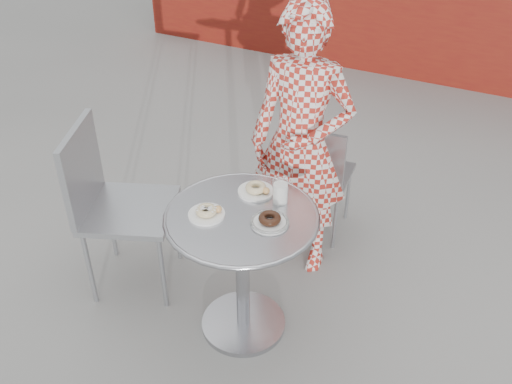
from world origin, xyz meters
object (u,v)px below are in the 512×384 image
at_px(plate_near, 207,212).
at_px(chair_left, 131,238).
at_px(plate_far, 256,190).
at_px(chair_far, 317,197).
at_px(seated_person, 301,145).
at_px(milk_cup, 280,192).
at_px(bistro_table, 242,245).
at_px(plate_checker, 270,221).

bearing_deg(plate_near, chair_left, 169.00).
xyz_separation_m(chair_left, plate_near, (0.58, -0.11, 0.45)).
bearing_deg(chair_left, plate_far, -99.70).
height_order(chair_far, seated_person, seated_person).
bearing_deg(milk_cup, chair_far, 96.52).
distance_m(bistro_table, seated_person, 0.68).
xyz_separation_m(seated_person, milk_cup, (0.09, -0.46, 0.01)).
bearing_deg(plate_far, plate_near, -114.49).
distance_m(chair_left, plate_checker, 0.97).
distance_m(chair_far, plate_near, 1.14).
distance_m(plate_far, plate_checker, 0.25).
distance_m(chair_left, plate_near, 0.74).
distance_m(seated_person, plate_far, 0.45).
distance_m(plate_far, milk_cup, 0.14).
bearing_deg(chair_far, chair_left, 45.44).
distance_m(chair_far, plate_far, 0.90).
height_order(bistro_table, chair_far, chair_far).
bearing_deg(seated_person, plate_checker, -82.02).
height_order(bistro_table, plate_near, plate_near).
height_order(bistro_table, plate_checker, plate_checker).
height_order(plate_far, plate_checker, same).
distance_m(plate_near, milk_cup, 0.36).
xyz_separation_m(chair_far, chair_left, (-0.74, -0.90, 0.05)).
relative_size(bistro_table, chair_far, 0.92).
distance_m(plate_far, plate_near, 0.29).
xyz_separation_m(chair_far, plate_checker, (0.12, -0.94, 0.50)).
xyz_separation_m(chair_far, seated_person, (-0.00, -0.31, 0.53)).
bearing_deg(milk_cup, plate_checker, -80.77).
xyz_separation_m(bistro_table, milk_cup, (0.11, 0.18, 0.23)).
bearing_deg(bistro_table, plate_near, -152.87).
distance_m(bistro_table, milk_cup, 0.31).
xyz_separation_m(plate_near, plate_checker, (0.28, 0.07, -0.00)).
height_order(chair_far, plate_far, chair_far).
distance_m(bistro_table, plate_checker, 0.24).
bearing_deg(seated_person, chair_left, -143.70).
bearing_deg(plate_far, chair_left, -167.76).
height_order(plate_far, milk_cup, milk_cup).
bearing_deg(chair_far, plate_far, 81.43).
xyz_separation_m(plate_far, milk_cup, (0.13, -0.02, 0.04)).
bearing_deg(milk_cup, chair_left, -170.79).
relative_size(chair_far, plate_near, 4.70).
xyz_separation_m(chair_left, seated_person, (0.74, 0.60, 0.48)).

